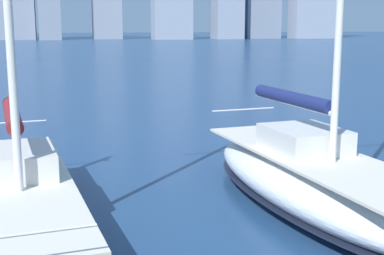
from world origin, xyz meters
The scene contains 2 objects.
sailboat_navy centered at (-2.68, -7.47, 0.74)m, with size 3.46×8.82×11.94m.
sailboat_maroon centered at (3.82, -7.61, 0.67)m, with size 3.51×9.41×12.49m.
Camera 1 is at (3.00, 3.32, 4.23)m, focal length 50.00 mm.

